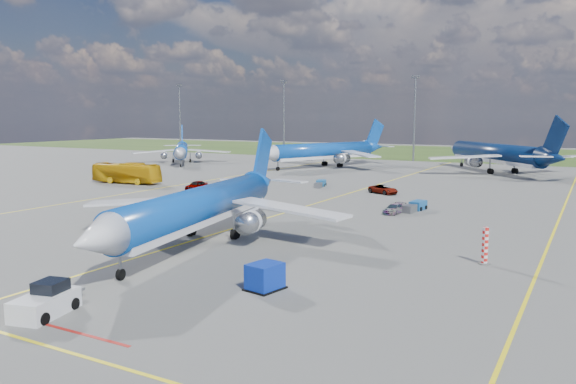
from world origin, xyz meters
The scene contains 17 objects.
ground centered at (0.00, 0.00, 0.00)m, with size 400.00×400.00×0.00m, color #555553.
grass_strip centered at (0.00, 150.00, 0.00)m, with size 400.00×80.00×0.01m, color #2D4719.
taxiway_lines centered at (0.17, 27.70, 0.01)m, with size 60.25×160.00×0.02m.
floodlight_masts centered at (10.00, 110.00, 12.56)m, with size 202.20×0.50×22.70m.
warning_post centered at (26.00, 8.00, 1.50)m, with size 0.50×0.50×3.00m, color red.
bg_jet_nw centered at (-60.15, 74.42, 0.00)m, with size 26.99×35.43×9.28m, color #0B429F, non-canonical shape.
bg_jet_nnw centered at (-23.08, 81.38, 0.00)m, with size 31.86×41.81×10.95m, color #0B429F, non-canonical shape.
bg_jet_n centered at (14.42, 87.57, 0.00)m, with size 34.20×44.89×11.76m, color #071B41, non-canonical shape.
main_airliner centered at (1.23, 3.15, 0.00)m, with size 29.37×38.55×10.10m, color #0B429F, non-canonical shape.
pushback_tug centered at (5.11, -16.85, 0.79)m, with size 3.04×5.88×1.95m.
uld_container centered at (14.02, -6.30, 0.91)m, with size 1.82×2.28×1.82m, color #0B2A9E.
apron_bus centered at (-39.96, 34.94, 1.84)m, with size 3.09×13.21×3.68m, color gold.
service_car_a centered at (-23.28, 33.64, 0.75)m, with size 1.78×4.42×1.51m, color #999999.
service_car_b centered at (4.82, 43.95, 0.69)m, with size 2.29×4.96×1.38m, color #999999.
service_car_c centered at (12.00, 27.56, 0.59)m, with size 1.66×4.08×1.18m, color #999999.
baggage_tug_w centered at (13.63, 30.86, 0.53)m, with size 1.93×5.17×1.13m.
baggage_tug_c centered at (-7.61, 47.32, 0.48)m, with size 2.29×4.73×1.03m.
Camera 1 is at (33.48, -38.17, 11.75)m, focal length 35.00 mm.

